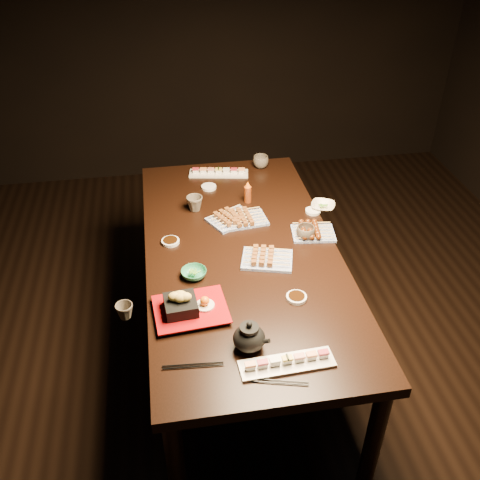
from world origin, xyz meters
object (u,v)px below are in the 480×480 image
Objects in this scene: sushi_platter_near at (287,361)px; yakitori_plate_right at (267,256)px; teacup_near_left at (125,311)px; teacup_far_right at (261,162)px; edamame_bowl_green at (194,274)px; yakitori_plate_center at (246,216)px; tempura_tray at (190,303)px; teacup_far_left at (195,204)px; dining_table at (242,308)px; teapot at (249,335)px; sushi_platter_far at (219,171)px; yakitori_plate_left at (231,216)px; teacup_mid_right at (306,233)px; edamame_bowl_cream at (323,206)px; condiment_bottle at (248,192)px.

yakitori_plate_right is (0.06, 0.62, 0.01)m from sushi_platter_near.
teacup_far_right is (0.79, 1.18, 0.00)m from teacup_near_left.
edamame_bowl_green is 0.36m from teacup_near_left.
yakitori_plate_center is 0.72× the size of tempura_tray.
edamame_bowl_green is 1.58× the size of teacup_near_left.
teacup_far_left is at bearing 84.10° from edamame_bowl_green.
teapot is at bearing -79.57° from dining_table.
teacup_near_left is at bearing 171.29° from tempura_tray.
sushi_platter_far is at bearing 120.41° from teapot.
yakitori_plate_left is 0.22m from teacup_far_left.
sushi_platter_far reaches higher than edamame_bowl_green.
teacup_mid_right is at bearing 124.53° from sushi_platter_far.
edamame_bowl_cream is (0.49, -0.46, -0.01)m from sushi_platter_far.
sushi_platter_near is 1.15m from condiment_bottle.
yakitori_plate_center reaches higher than sushi_platter_near.
sushi_platter_far is 1.54× the size of yakitori_plate_left.
yakitori_plate_left reaches higher than edamame_bowl_green.
sushi_platter_near is at bearing -50.87° from tempura_tray.
yakitori_plate_center reaches higher than edamame_bowl_green.
teacup_far_right is (0.20, 1.53, 0.01)m from sushi_platter_near.
yakitori_plate_center is 2.28× the size of teacup_far_right.
teacup_far_right reaches higher than yakitori_plate_center.
teacup_far_left reaches higher than sushi_platter_far.
teacup_mid_right is 0.77m from teacup_far_right.
dining_table is at bearing -115.23° from yakitori_plate_left.
teacup_far_left is at bearing -172.52° from condiment_bottle.
sushi_platter_near is at bearing -9.34° from teapot.
teacup_near_left is (-0.60, -0.62, 0.01)m from yakitori_plate_center.
teacup_far_right is (0.15, 0.91, 0.01)m from yakitori_plate_right.
yakitori_plate_center is 0.19m from condiment_bottle.
edamame_bowl_green is at bearing -133.12° from yakitori_plate_center.
teapot reaches higher than teacup_near_left.
sushi_platter_near is at bearing -113.32° from edamame_bowl_cream.
tempura_tray is (-0.33, -0.63, 0.03)m from yakitori_plate_center.
teacup_mid_right is (0.27, 0.76, 0.01)m from sushi_platter_near.
teacup_near_left is 0.84m from teacup_far_left.
sushi_platter_far is at bearing 61.96° from yakitori_plate_left.
teacup_far_left reaches higher than yakitori_plate_right.
yakitori_plate_center is at bearing 86.44° from sushi_platter_near.
condiment_bottle is at bearing 27.42° from yakitori_plate_left.
condiment_bottle reaches higher than tempura_tray.
yakitori_plate_right is at bearing -146.78° from teacup_mid_right.
sushi_platter_near reaches higher than edamame_bowl_cream.
condiment_bottle reaches higher than dining_table.
sushi_platter_far is (-0.06, 1.48, -0.00)m from sushi_platter_near.
yakitori_plate_right is at bearing 22.91° from teacup_near_left.
sushi_platter_far is 4.01× the size of teacup_far_left.
yakitori_plate_left is at bearing 110.05° from dining_table.
yakitori_plate_center is 1.88× the size of edamame_bowl_green.
teacup_far_right reaches higher than yakitori_plate_left.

